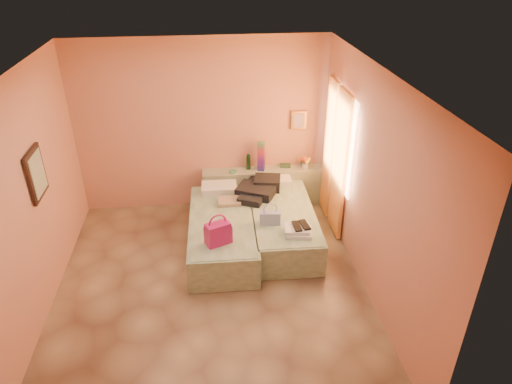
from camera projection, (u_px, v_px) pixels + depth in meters
ground at (211, 288)px, 5.99m from camera, size 4.50×4.50×0.00m
room_walls at (220, 145)px, 5.63m from camera, size 4.02×4.51×2.81m
headboard_ledge at (264, 187)px, 7.76m from camera, size 2.05×0.30×0.65m
bed_left at (223, 233)px, 6.67m from camera, size 0.96×2.03×0.50m
bed_right at (282, 223)px, 6.89m from camera, size 0.96×2.03×0.50m
water_bottle at (248, 162)px, 7.56m from camera, size 0.08×0.08×0.25m
rainbow_box at (261, 156)px, 7.47m from camera, size 0.14×0.14×0.49m
small_dish at (233, 172)px, 7.49m from camera, size 0.15×0.15×0.03m
green_book at (285, 166)px, 7.70m from camera, size 0.20×0.16×0.03m
flower_vase at (305, 161)px, 7.59m from camera, size 0.23×0.23×0.25m
magenta_handbag at (218, 233)px, 5.95m from camera, size 0.38×0.30×0.31m
khaki_garment at (229, 201)px, 6.92m from camera, size 0.34×0.27×0.06m
clothes_pile at (259, 190)px, 7.11m from camera, size 0.78×0.78×0.18m
blue_handbag at (270, 218)px, 6.39m from camera, size 0.30×0.15×0.19m
towel_stack at (298, 231)px, 6.19m from camera, size 0.39×0.35×0.10m
sandal_pair at (301, 226)px, 6.17m from camera, size 0.20×0.26×0.03m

